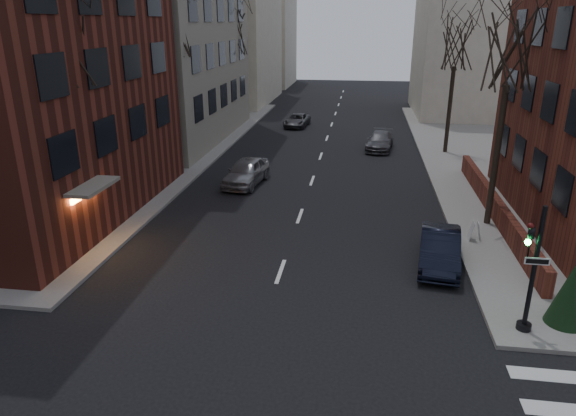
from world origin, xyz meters
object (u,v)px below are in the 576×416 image
object	(u,v)px
car_lane_far	(297,120)
tree_left_c	(231,33)
tree_left_b	(172,23)
streetlamp_near	(163,112)
streetlamp_far	(244,76)
tree_right_a	(512,46)
tree_left_a	(62,36)
sandwich_board	(475,231)
car_lane_gray	(380,141)
traffic_signal	(530,278)
evergreen_shrub	(570,294)
car_lane_silver	(246,172)
parked_sedan	(440,249)
tree_right_b	(456,43)

from	to	relation	value
car_lane_far	tree_left_c	bearing A→B (deg)	-169.82
tree_left_b	streetlamp_near	world-z (taller)	tree_left_b
streetlamp_far	car_lane_far	xyz separation A→B (m)	(5.14, -1.49, -3.68)
tree_right_a	streetlamp_far	distance (m)	29.65
tree_left_a	sandwich_board	xyz separation A→B (m)	(16.63, 1.86, -7.91)
tree_left_c	tree_right_a	bearing A→B (deg)	-51.34
tree_left_a	tree_left_b	world-z (taller)	tree_left_b
car_lane_gray	streetlamp_near	bearing A→B (deg)	-131.78
tree_right_a	car_lane_far	size ratio (longest dim) A/B	2.41
tree_right_a	car_lane_far	bearing A→B (deg)	117.79
tree_left_a	car_lane_far	xyz separation A→B (m)	(5.74, 26.51, -7.91)
tree_right_a	tree_left_b	bearing A→B (deg)	155.56
traffic_signal	sandwich_board	world-z (taller)	traffic_signal
streetlamp_far	evergreen_shrub	xyz separation A→B (m)	(17.55, -32.45, -3.07)
car_lane_silver	sandwich_board	distance (m)	13.44
traffic_signal	car_lane_gray	distance (m)	23.96
streetlamp_far	parked_sedan	world-z (taller)	streetlamp_far
traffic_signal	tree_left_c	distance (m)	35.76
streetlamp_far	car_lane_gray	bearing A→B (deg)	-37.20
tree_left_a	car_lane_gray	xyz separation A→B (m)	(12.95, 18.62, -7.84)
tree_left_b	evergreen_shrub	bearing A→B (deg)	-42.19
car_lane_gray	tree_left_c	bearing A→B (deg)	157.87
car_lane_silver	evergreen_shrub	distance (m)	18.58
parked_sedan	evergreen_shrub	size ratio (longest dim) A/B	2.09
tree_right_b	streetlamp_far	xyz separation A→B (m)	(-17.00, 10.00, -3.35)
tree_left_b	streetlamp_near	distance (m)	6.18
tree_right_a	parked_sedan	world-z (taller)	tree_right_a
tree_left_c	car_lane_silver	bearing A→B (deg)	-73.66
tree_left_b	car_lane_gray	distance (m)	16.74
tree_right_a	car_lane_gray	distance (m)	17.03
tree_left_a	evergreen_shrub	distance (m)	20.07
evergreen_shrub	streetlamp_far	bearing A→B (deg)	118.41
parked_sedan	sandwich_board	bearing A→B (deg)	60.77
tree_right_a	tree_right_b	distance (m)	14.01
tree_right_b	evergreen_shrub	xyz separation A→B (m)	(0.55, -22.45, -6.42)
parked_sedan	streetlamp_far	bearing A→B (deg)	123.70
tree_left_a	sandwich_board	distance (m)	18.51
streetlamp_far	sandwich_board	xyz separation A→B (m)	(16.03, -26.14, -3.68)
tree_left_c	streetlamp_far	size ratio (longest dim) A/B	1.55
tree_right_b	streetlamp_far	distance (m)	20.01
tree_right_b	streetlamp_near	size ratio (longest dim) A/B	1.46
tree_right_b	tree_right_a	bearing A→B (deg)	-90.00
traffic_signal	evergreen_shrub	xyz separation A→B (m)	(1.42, 0.55, -0.74)
car_lane_silver	tree_left_b	bearing A→B (deg)	154.35
sandwich_board	parked_sedan	bearing A→B (deg)	-124.97
car_lane_silver	evergreen_shrub	world-z (taller)	evergreen_shrub
parked_sedan	traffic_signal	bearing A→B (deg)	-59.43
parked_sedan	tree_right_a	bearing A→B (deg)	65.99
car_lane_silver	evergreen_shrub	size ratio (longest dim) A/B	2.20
tree_left_b	traffic_signal	bearing A→B (deg)	-45.46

